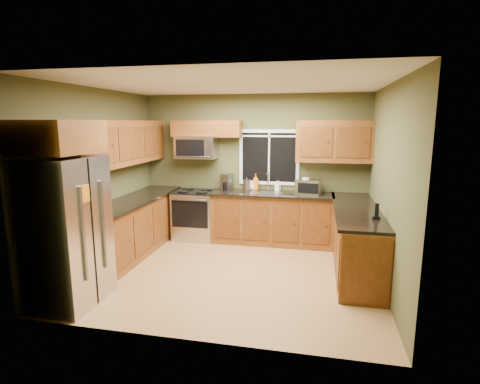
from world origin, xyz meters
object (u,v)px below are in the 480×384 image
at_px(refrigerator, 66,232).
at_px(soap_bottle_b, 278,186).
at_px(range, 195,214).
at_px(soap_bottle_a, 256,182).
at_px(coffee_maker, 226,182).
at_px(kettle, 247,185).
at_px(microwave, 196,147).
at_px(soap_bottle_c, 252,185).
at_px(paper_towel_roll, 306,186).
at_px(toaster_oven, 308,187).
at_px(cordless_phone, 377,214).

relative_size(refrigerator, soap_bottle_b, 9.60).
bearing_deg(range, soap_bottle_a, 11.67).
bearing_deg(coffee_maker, kettle, -1.62).
xyz_separation_m(microwave, soap_bottle_a, (1.12, 0.09, -0.64)).
relative_size(coffee_maker, kettle, 1.19).
height_order(microwave, soap_bottle_b, microwave).
distance_m(soap_bottle_a, soap_bottle_b, 0.42).
distance_m(microwave, soap_bottle_a, 1.29).
bearing_deg(kettle, soap_bottle_c, 51.12).
distance_m(microwave, paper_towel_roll, 2.14).
height_order(microwave, kettle, microwave).
bearing_deg(microwave, soap_bottle_c, 5.13).
bearing_deg(range, soap_bottle_c, 12.38).
height_order(toaster_oven, paper_towel_roll, paper_towel_roll).
xyz_separation_m(refrigerator, microwave, (0.69, 2.91, 0.83)).
bearing_deg(paper_towel_roll, microwave, 178.63).
height_order(refrigerator, coffee_maker, refrigerator).
bearing_deg(toaster_oven, refrigerator, -134.89).
bearing_deg(soap_bottle_a, soap_bottle_c, 180.00).
distance_m(paper_towel_roll, cordless_phone, 1.91).
xyz_separation_m(toaster_oven, soap_bottle_a, (-0.98, 0.21, 0.02)).
bearing_deg(cordless_phone, soap_bottle_a, 137.01).
xyz_separation_m(range, paper_towel_roll, (2.04, 0.09, 0.61)).
distance_m(range, toaster_oven, 2.18).
distance_m(toaster_oven, coffee_maker, 1.52).
xyz_separation_m(refrigerator, soap_bottle_a, (1.80, 3.00, 0.19)).
distance_m(soap_bottle_c, cordless_phone, 2.65).
height_order(refrigerator, microwave, microwave).
height_order(soap_bottle_b, soap_bottle_c, soap_bottle_b).
height_order(range, soap_bottle_a, soap_bottle_a).
xyz_separation_m(toaster_oven, paper_towel_roll, (-0.05, 0.06, 0.01)).
bearing_deg(range, toaster_oven, 0.61).
relative_size(toaster_oven, soap_bottle_a, 1.54).
bearing_deg(cordless_phone, paper_towel_roll, 120.94).
xyz_separation_m(range, soap_bottle_c, (1.05, 0.23, 0.56)).
bearing_deg(refrigerator, toaster_oven, 45.11).
xyz_separation_m(refrigerator, coffee_maker, (1.27, 2.91, 0.18)).
bearing_deg(kettle, range, -172.54).
xyz_separation_m(coffee_maker, cordless_phone, (2.44, -1.68, -0.08)).
xyz_separation_m(microwave, paper_towel_roll, (2.04, -0.05, -0.65)).
height_order(kettle, soap_bottle_b, kettle).
bearing_deg(cordless_phone, refrigerator, -161.74).
height_order(paper_towel_roll, soap_bottle_b, paper_towel_roll).
height_order(toaster_oven, soap_bottle_a, soap_bottle_a).
distance_m(soap_bottle_a, cordless_phone, 2.61).
bearing_deg(kettle, soap_bottle_b, 10.44).
height_order(coffee_maker, soap_bottle_a, soap_bottle_a).
bearing_deg(toaster_oven, soap_bottle_c, 168.72).
height_order(soap_bottle_a, cordless_phone, soap_bottle_a).
height_order(range, kettle, kettle).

